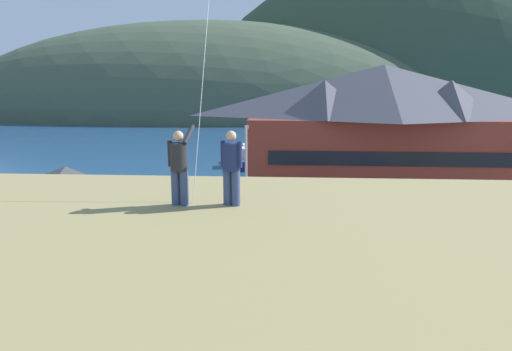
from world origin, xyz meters
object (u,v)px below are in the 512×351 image
moored_boat_outer_mooring (308,158)px  parked_car_back_row_right (395,276)px  storage_shed_waterside (289,162)px  moored_boat_inner_slip (249,156)px  parked_car_front_row_red (264,265)px  parked_car_front_row_silver (67,267)px  harbor_lodge (382,125)px  parked_car_back_row_left (315,225)px  storage_shed_near_lot (68,204)px  person_kite_flyer (179,165)px  wharf_dock (277,161)px  person_companion (231,166)px  parked_car_front_row_end (415,222)px  parking_light_pole (246,166)px  parked_car_mid_row_far (508,234)px  moored_boat_wharfside (245,160)px

moored_boat_outer_mooring → parked_car_back_row_right: (2.15, -33.66, 0.34)m
storage_shed_waterside → moored_boat_inner_slip: bearing=109.4°
parked_car_front_row_red → parked_car_front_row_silver: same height
harbor_lodge → parked_car_back_row_left: 16.23m
storage_shed_waterside → parked_car_back_row_right: size_ratio=1.35×
storage_shed_near_lot → moored_boat_outer_mooring: size_ratio=0.77×
storage_shed_waterside → person_kite_flyer: size_ratio=3.11×
storage_shed_waterside → wharf_dock: 11.86m
parked_car_front_row_silver → person_companion: (8.54, -8.56, 6.27)m
moored_boat_outer_mooring → parked_car_front_row_end: bearing=-78.6°
moored_boat_inner_slip → parked_car_front_row_end: size_ratio=1.60×
parked_car_front_row_red → storage_shed_near_lot: bearing=155.7°
moored_boat_inner_slip → parking_light_pole: 24.70m
moored_boat_inner_slip → wharf_dock: bearing=-27.5°
moored_boat_outer_mooring → parking_light_pole: (-5.21, -22.74, 3.10)m
storage_shed_near_lot → parked_car_mid_row_far: size_ratio=1.40×
parked_car_front_row_end → person_kite_flyer: size_ratio=2.32×
moored_boat_wharfside → parked_car_back_row_left: size_ratio=1.85×
moored_boat_inner_slip → parked_car_front_row_silver: 35.71m
moored_boat_inner_slip → parked_car_mid_row_far: 33.60m
wharf_dock → parked_car_front_row_silver: size_ratio=2.96×
storage_shed_near_lot → moored_boat_inner_slip: storage_shed_near_lot is taller
storage_shed_near_lot → parked_car_front_row_silver: storage_shed_near_lot is taller
moored_boat_inner_slip → parked_car_front_row_red: (3.43, -34.47, 0.34)m
parked_car_front_row_red → parked_car_front_row_end: size_ratio=1.01×
wharf_dock → parked_car_mid_row_far: (13.31, -27.39, 0.71)m
harbor_lodge → person_kite_flyer: (-10.63, -29.76, 1.61)m
storage_shed_waterside → parking_light_pole: parking_light_pole is taller
storage_shed_near_lot → wharf_dock: (11.54, 27.49, -2.02)m
storage_shed_near_lot → parked_car_front_row_red: 12.77m
moored_boat_wharfside → parked_car_back_row_left: bearing=-76.0°
parked_car_back_row_left → parked_car_back_row_right: 7.62m
parked_car_front_row_end → parked_car_mid_row_far: size_ratio=1.00×
storage_shed_waterside → parked_car_mid_row_far: size_ratio=1.33×
moored_boat_inner_slip → parked_car_back_row_left: (6.17, -28.35, 0.34)m
harbor_lodge → parked_car_back_row_right: harbor_lodge is taller
harbor_lodge → moored_boat_wharfside: (-12.73, 11.16, -5.01)m
moored_boat_outer_mooring → parked_car_back_row_right: bearing=-86.4°
storage_shed_waterside → parked_car_front_row_red: size_ratio=1.33×
storage_shed_waterside → parking_light_pole: bearing=-104.9°
moored_boat_outer_mooring → moored_boat_wharfside: bearing=-169.6°
moored_boat_inner_slip → person_kite_flyer: person_kite_flyer is taller
wharf_dock → parked_car_back_row_right: size_ratio=3.01×
storage_shed_waterside → parked_car_front_row_silver: bearing=-114.8°
person_kite_flyer → harbor_lodge: bearing=70.3°
person_companion → storage_shed_waterside: bearing=87.0°
storage_shed_near_lot → moored_boat_inner_slip: bearing=74.4°
parked_car_front_row_silver → parked_car_back_row_left: 13.50m
parked_car_front_row_silver → storage_shed_near_lot: bearing=114.4°
storage_shed_waterside → moored_boat_outer_mooring: 12.01m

